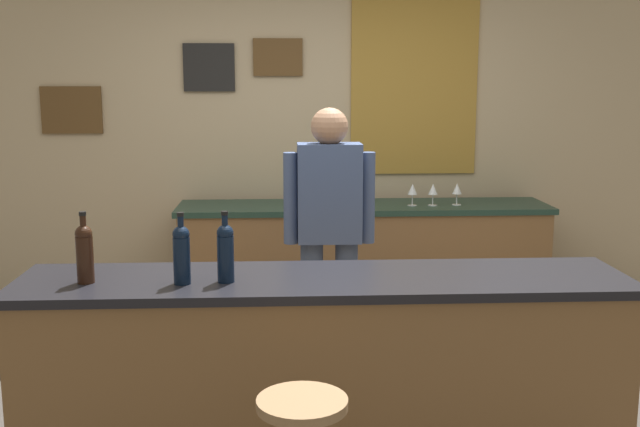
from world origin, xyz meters
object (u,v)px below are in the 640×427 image
object	(u,v)px
wine_glass_c	(412,190)
wine_glass_e	(457,190)
wine_bottle_b	(182,252)
wine_bottle_c	(225,251)
bartender	(329,228)
wine_glass_b	(364,187)
wine_glass_a	(315,189)
coffee_mug	(343,199)
wine_glass_d	(433,190)
wine_bottle_a	(85,251)

from	to	relation	value
wine_glass_c	wine_glass_e	size ratio (longest dim) A/B	1.00
wine_bottle_b	wine_bottle_c	xyz separation A→B (m)	(0.18, 0.02, 0.00)
bartender	wine_glass_b	xyz separation A→B (m)	(0.32, 1.14, 0.07)
wine_glass_a	wine_bottle_c	bearing A→B (deg)	-102.56
wine_glass_b	coffee_mug	xyz separation A→B (m)	(-0.16, -0.15, -0.06)
bartender	wine_glass_e	xyz separation A→B (m)	(0.97, 0.98, 0.07)
wine_glass_d	wine_glass_b	bearing A→B (deg)	159.93
wine_bottle_b	wine_glass_b	bearing A→B (deg)	65.53
wine_glass_e	coffee_mug	world-z (taller)	wine_glass_e
bartender	wine_glass_c	world-z (taller)	bartender
wine_glass_b	wine_glass_c	bearing A→B (deg)	-27.18
bartender	coffee_mug	distance (m)	0.99
bartender	wine_glass_d	bearing A→B (deg)	50.54
wine_bottle_b	wine_glass_b	xyz separation A→B (m)	(1.01, 2.23, -0.05)
wine_glass_b	wine_glass_d	size ratio (longest dim) A/B	1.00
wine_glass_d	coffee_mug	world-z (taller)	wine_glass_d
wine_glass_a	wine_glass_c	size ratio (longest dim) A/B	1.00
wine_glass_b	wine_glass_e	world-z (taller)	same
wine_bottle_a	wine_bottle_b	size ratio (longest dim) A/B	1.00
wine_bottle_b	wine_bottle_c	distance (m)	0.18
wine_bottle_a	wine_glass_b	size ratio (longest dim) A/B	1.97
wine_glass_e	coffee_mug	bearing A→B (deg)	179.96
wine_bottle_a	wine_glass_d	xyz separation A→B (m)	(1.90, 2.02, -0.05)
wine_bottle_c	wine_glass_b	bearing A→B (deg)	69.35
wine_glass_a	coffee_mug	distance (m)	0.22
wine_glass_b	wine_glass_d	distance (m)	0.50
wine_bottle_a	wine_glass_a	world-z (taller)	wine_bottle_a
wine_glass_c	wine_glass_e	distance (m)	0.32
wine_bottle_a	wine_glass_e	world-z (taller)	wine_bottle_a
wine_glass_a	wine_glass_b	distance (m)	0.36
wine_glass_d	wine_glass_e	world-z (taller)	same
wine_glass_e	wine_glass_b	bearing A→B (deg)	166.49
wine_glass_c	wine_bottle_c	bearing A→B (deg)	-119.58
wine_bottle_b	wine_glass_d	xyz separation A→B (m)	(1.49, 2.06, -0.05)
wine_glass_d	coffee_mug	bearing A→B (deg)	178.44
bartender	coffee_mug	bearing A→B (deg)	80.87
wine_glass_b	coffee_mug	bearing A→B (deg)	-136.79
bartender	wine_glass_b	world-z (taller)	bartender
wine_glass_d	wine_glass_e	distance (m)	0.18
wine_glass_b	wine_glass_e	size ratio (longest dim) A/B	1.00
bartender	wine_glass_c	size ratio (longest dim) A/B	10.45
wine_bottle_a	coffee_mug	bearing A→B (deg)	58.25
wine_bottle_b	wine_glass_c	world-z (taller)	wine_bottle_b
wine_glass_a	coffee_mug	xyz separation A→B (m)	(0.19, -0.10, -0.06)
bartender	wine_bottle_a	bearing A→B (deg)	-136.23
wine_glass_e	wine_bottle_c	bearing A→B (deg)	-125.74
wine_bottle_a	wine_bottle_b	distance (m)	0.41
bartender	wine_glass_e	world-z (taller)	bartender
wine_bottle_b	wine_glass_c	bearing A→B (deg)	56.96
wine_glass_d	wine_bottle_b	bearing A→B (deg)	-125.83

